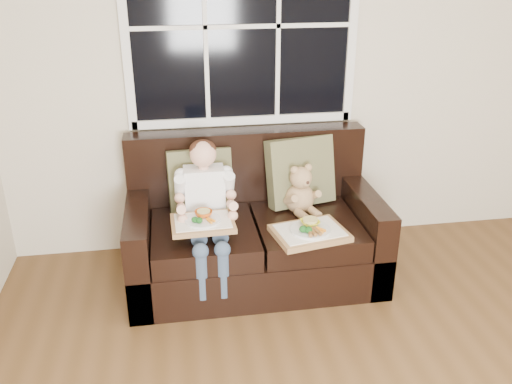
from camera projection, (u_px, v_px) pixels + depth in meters
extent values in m
cube|color=beige|center=(313.00, 68.00, 3.88)|extent=(4.50, 0.02, 2.70)
cube|color=black|center=(242.00, 26.00, 3.67)|extent=(1.50, 0.02, 1.25)
cube|color=white|center=(243.00, 120.00, 3.92)|extent=(1.58, 0.04, 0.06)
cube|color=white|center=(124.00, 29.00, 3.54)|extent=(0.06, 0.04, 1.37)
cube|color=white|center=(353.00, 24.00, 3.77)|extent=(0.06, 0.04, 1.37)
cube|color=white|center=(242.00, 26.00, 3.66)|extent=(1.50, 0.03, 0.03)
cube|color=black|center=(254.00, 257.00, 3.80)|extent=(1.70, 0.90, 0.30)
cube|color=black|center=(140.00, 248.00, 3.62)|extent=(0.15, 0.90, 0.60)
cube|color=black|center=(362.00, 230.00, 3.85)|extent=(0.15, 0.90, 0.60)
cube|color=black|center=(246.00, 174.00, 3.94)|extent=(1.70, 0.18, 0.66)
cube|color=black|center=(204.00, 239.00, 3.58)|extent=(0.68, 0.72, 0.15)
cube|color=black|center=(307.00, 231.00, 3.68)|extent=(0.68, 0.72, 0.15)
cube|color=brown|center=(200.00, 180.00, 3.73)|extent=(0.45, 0.23, 0.45)
cube|color=brown|center=(300.00, 171.00, 3.83)|extent=(0.52, 0.32, 0.50)
cube|color=white|center=(205.00, 194.00, 3.59)|extent=(0.26, 0.16, 0.36)
sphere|color=#E7A98D|center=(203.00, 154.00, 3.47)|extent=(0.17, 0.17, 0.17)
ellipsoid|color=#3B1E13|center=(203.00, 149.00, 3.47)|extent=(0.17, 0.17, 0.12)
cylinder|color=#35465D|center=(198.00, 228.00, 3.46)|extent=(0.10, 0.32, 0.10)
cylinder|color=#35465D|center=(218.00, 226.00, 3.48)|extent=(0.10, 0.32, 0.10)
cylinder|color=#35465D|center=(202.00, 276.00, 3.31)|extent=(0.09, 0.09, 0.30)
cylinder|color=#35465D|center=(223.00, 274.00, 3.33)|extent=(0.09, 0.09, 0.30)
cylinder|color=#E7A98D|center=(181.00, 197.00, 3.44)|extent=(0.07, 0.32, 0.25)
cylinder|color=#E7A98D|center=(230.00, 194.00, 3.49)|extent=(0.07, 0.32, 0.25)
ellipsoid|color=tan|center=(300.00, 199.00, 3.76)|extent=(0.25, 0.23, 0.22)
sphere|color=tan|center=(301.00, 178.00, 3.68)|extent=(0.19, 0.19, 0.15)
sphere|color=tan|center=(293.00, 169.00, 3.65)|extent=(0.05, 0.05, 0.05)
sphere|color=tan|center=(309.00, 168.00, 3.67)|extent=(0.05, 0.05, 0.05)
sphere|color=tan|center=(303.00, 183.00, 3.63)|extent=(0.06, 0.06, 0.06)
sphere|color=#301D15|center=(304.00, 183.00, 3.61)|extent=(0.02, 0.02, 0.02)
cylinder|color=tan|center=(296.00, 215.00, 3.67)|extent=(0.09, 0.13, 0.06)
cylinder|color=tan|center=(310.00, 214.00, 3.69)|extent=(0.09, 0.13, 0.06)
cube|color=#A17449|center=(203.00, 223.00, 3.37)|extent=(0.40, 0.31, 0.03)
cube|color=white|center=(203.00, 221.00, 3.37)|extent=(0.35, 0.26, 0.01)
cylinder|color=silver|center=(203.00, 220.00, 3.35)|extent=(0.22, 0.22, 0.01)
imported|color=#DD5912|center=(204.00, 213.00, 3.38)|extent=(0.11, 0.11, 0.03)
cylinder|color=tan|center=(204.00, 213.00, 3.38)|extent=(0.08, 0.08, 0.02)
ellipsoid|color=#1B571B|center=(195.00, 220.00, 3.30)|extent=(0.04, 0.04, 0.04)
ellipsoid|color=#1B571B|center=(199.00, 220.00, 3.29)|extent=(0.04, 0.04, 0.04)
cylinder|color=orange|center=(210.00, 220.00, 3.32)|extent=(0.04, 0.06, 0.01)
cube|color=#A17449|center=(310.00, 233.00, 3.45)|extent=(0.51, 0.42, 0.04)
cube|color=white|center=(310.00, 230.00, 3.44)|extent=(0.44, 0.36, 0.01)
cylinder|color=silver|center=(310.00, 229.00, 3.43)|extent=(0.26, 0.26, 0.02)
imported|color=#F8F820|center=(310.00, 223.00, 3.46)|extent=(0.14, 0.14, 0.03)
cylinder|color=tan|center=(310.00, 221.00, 3.46)|extent=(0.10, 0.10, 0.02)
ellipsoid|color=#1B571B|center=(303.00, 229.00, 3.37)|extent=(0.05, 0.05, 0.04)
ellipsoid|color=#1B571B|center=(309.00, 230.00, 3.36)|extent=(0.05, 0.05, 0.04)
cylinder|color=orange|center=(320.00, 230.00, 3.38)|extent=(0.05, 0.07, 0.02)
cylinder|color=#946130|center=(313.00, 232.00, 3.36)|extent=(0.03, 0.09, 0.02)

